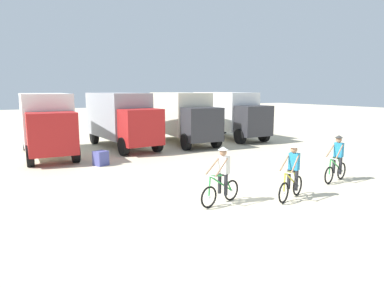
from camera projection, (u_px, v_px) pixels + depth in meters
name	position (u px, v px, depth m)	size (l,w,h in m)	color
ground_plane	(245.00, 191.00, 12.25)	(120.00, 120.00, 0.00)	beige
box_truck_white_box	(46.00, 121.00, 18.75)	(2.70, 6.86, 3.35)	white
box_truck_grey_hauler	(121.00, 117.00, 21.39)	(2.75, 6.87, 3.35)	#9E9EA3
box_truck_cream_rv	(183.00, 115.00, 23.12)	(2.87, 6.91, 3.35)	beige
box_truck_avon_van	(229.00, 113.00, 25.43)	(2.46, 6.78, 3.35)	white
cyclist_orange_shirt	(222.00, 178.00, 10.80)	(1.70, 0.60, 1.82)	black
cyclist_cowboy_hat	(292.00, 174.00, 11.29)	(1.65, 0.73, 1.82)	black
cyclist_near_camera	(337.00, 160.00, 13.47)	(1.70, 0.57, 1.82)	black
supply_crate	(101.00, 158.00, 16.40)	(0.54, 0.58, 0.69)	#4C5199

